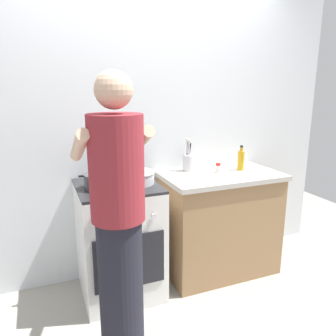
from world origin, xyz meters
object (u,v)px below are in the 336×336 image
(spice_bottle, at_px, (218,168))
(utensil_crock, at_px, (188,160))
(oil_bottle, at_px, (241,160))
(stove_range, at_px, (119,240))
(mixing_bowl, at_px, (136,177))
(person, at_px, (119,225))
(pot, at_px, (99,181))

(spice_bottle, bearing_deg, utensil_crock, 140.44)
(spice_bottle, height_order, oil_bottle, oil_bottle)
(utensil_crock, bearing_deg, stove_range, -164.01)
(mixing_bowl, relative_size, spice_bottle, 3.56)
(oil_bottle, relative_size, person, 0.13)
(mixing_bowl, xyz_separation_m, oil_bottle, (0.98, 0.05, 0.04))
(stove_range, distance_m, person, 0.78)
(stove_range, relative_size, utensil_crock, 3.11)
(stove_range, height_order, spice_bottle, spice_bottle)
(utensil_crock, relative_size, spice_bottle, 3.44)
(oil_bottle, bearing_deg, utensil_crock, 160.90)
(mixing_bowl, bearing_deg, pot, -174.46)
(stove_range, bearing_deg, pot, -164.36)
(stove_range, xyz_separation_m, pot, (-0.14, -0.04, 0.51))
(mixing_bowl, bearing_deg, spice_bottle, 3.06)
(pot, distance_m, spice_bottle, 1.03)
(pot, relative_size, person, 0.17)
(spice_bottle, relative_size, oil_bottle, 0.38)
(mixing_bowl, bearing_deg, stove_range, 175.10)
(pot, distance_m, oil_bottle, 1.26)
(person, bearing_deg, utensil_crock, 45.35)
(utensil_crock, distance_m, person, 1.18)
(utensil_crock, bearing_deg, oil_bottle, -19.10)
(mixing_bowl, distance_m, oil_bottle, 0.98)
(mixing_bowl, bearing_deg, utensil_crock, 20.95)
(mixing_bowl, bearing_deg, oil_bottle, 3.19)
(pot, relative_size, spice_bottle, 3.38)
(spice_bottle, bearing_deg, oil_bottle, 3.62)
(spice_bottle, xyz_separation_m, person, (-1.03, -0.67, -0.08))
(pot, height_order, person, person)
(pot, xyz_separation_m, person, (-0.01, -0.60, -0.10))
(spice_bottle, bearing_deg, pot, -176.26)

